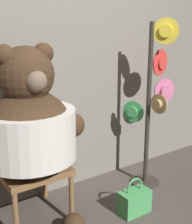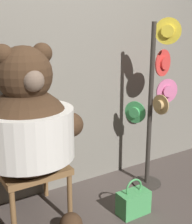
# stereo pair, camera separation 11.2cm
# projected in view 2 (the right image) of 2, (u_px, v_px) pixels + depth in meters

# --- Properties ---
(ground_plane) EXTENTS (14.00, 14.00, 0.00)m
(ground_plane) POSITION_uv_depth(u_px,v_px,m) (98.00, 222.00, 2.52)
(ground_plane) COLOR #4C423D
(wall_back) EXTENTS (8.00, 0.10, 2.50)m
(wall_back) POSITION_uv_depth(u_px,v_px,m) (54.00, 59.00, 2.77)
(wall_back) COLOR slate
(wall_back) RESTS_ON ground_plane
(chair) EXTENTS (0.51, 0.54, 0.92)m
(chair) POSITION_uv_depth(u_px,v_px,m) (26.00, 156.00, 2.54)
(chair) COLOR brown
(chair) RESTS_ON ground_plane
(teddy_bear) EXTENTS (0.83, 0.74, 1.42)m
(teddy_bear) POSITION_uv_depth(u_px,v_px,m) (28.00, 127.00, 2.30)
(teddy_bear) COLOR #3D2819
(teddy_bear) RESTS_ON ground_plane
(hat_display_rack) EXTENTS (0.44, 0.45, 1.60)m
(hat_display_rack) POSITION_uv_depth(u_px,v_px,m) (155.00, 102.00, 2.93)
(hat_display_rack) COLOR #332D28
(hat_display_rack) RESTS_ON ground_plane
(handbag_on_ground) EXTENTS (0.27, 0.15, 0.32)m
(handbag_on_ground) POSITION_uv_depth(u_px,v_px,m) (133.00, 202.00, 2.60)
(handbag_on_ground) COLOR #479E56
(handbag_on_ground) RESTS_ON ground_plane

